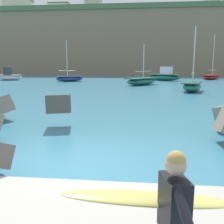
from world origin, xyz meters
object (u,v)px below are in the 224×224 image
at_px(boat_far_centre, 69,78).
at_px(surfer_with_board, 167,214).
at_px(boat_near_left, 211,77).
at_px(station_building_west, 18,8).
at_px(boat_mid_left, 164,76).
at_px(boat_mid_centre, 141,81).
at_px(boat_mid_right, 192,86).
at_px(station_building_east, 94,6).
at_px(boat_near_right, 10,76).
at_px(station_building_central, 60,10).
at_px(mooring_buoy_inner, 47,98).

bearing_deg(boat_far_centre, surfer_with_board, -73.32).
xyz_separation_m(boat_near_left, station_building_west, (-51.38, 30.78, 19.54)).
bearing_deg(station_building_west, boat_mid_left, -39.51).
distance_m(boat_mid_left, station_building_west, 58.13).
distance_m(boat_mid_centre, station_building_west, 62.38).
xyz_separation_m(boat_mid_right, station_building_east, (-19.90, 54.77, 19.73)).
relative_size(boat_mid_left, station_building_east, 0.77).
bearing_deg(station_building_east, boat_mid_centre, -72.57).
xyz_separation_m(boat_mid_centre, station_building_west, (-38.27, 45.24, 19.50)).
bearing_deg(boat_mid_right, station_building_west, 129.21).
bearing_deg(boat_near_right, station_building_west, 111.93).
bearing_deg(surfer_with_board, boat_mid_left, 84.75).
distance_m(boat_far_centre, station_building_west, 50.91).
height_order(boat_mid_centre, station_building_east, station_building_east).
bearing_deg(boat_mid_centre, boat_mid_right, -57.06).
bearing_deg(station_building_central, boat_mid_left, -50.76).
bearing_deg(boat_mid_right, station_building_east, 109.97).
distance_m(mooring_buoy_inner, station_building_central, 67.71).
relative_size(boat_mid_right, boat_far_centre, 1.01).
bearing_deg(boat_far_centre, station_building_east, 93.91).
height_order(boat_near_left, mooring_buoy_inner, boat_near_left).
bearing_deg(boat_mid_right, mooring_buoy_inner, -147.03).
xyz_separation_m(surfer_with_board, station_building_east, (-14.67, 80.12, 19.01)).
xyz_separation_m(boat_mid_left, boat_mid_right, (1.20, -18.44, -0.24)).
height_order(mooring_buoy_inner, station_building_east, station_building_east).
height_order(boat_near_left, boat_mid_right, boat_near_left).
distance_m(boat_near_right, boat_mid_right, 33.10).
height_order(boat_near_left, boat_mid_left, boat_near_left).
height_order(boat_near_right, boat_mid_left, boat_mid_left).
xyz_separation_m(boat_mid_centre, mooring_buoy_inner, (-7.49, -16.37, -0.31)).
relative_size(surfer_with_board, boat_mid_centre, 0.39).
bearing_deg(boat_far_centre, boat_near_left, 18.03).
bearing_deg(boat_near_left, surfer_with_board, -105.27).
height_order(boat_mid_right, station_building_central, station_building_central).
distance_m(surfer_with_board, station_building_central, 85.42).
xyz_separation_m(boat_mid_left, station_building_west, (-42.32, 34.90, 19.24)).
bearing_deg(surfer_with_board, boat_near_right, 119.28).
bearing_deg(boat_mid_centre, boat_near_right, 160.29).
bearing_deg(boat_mid_left, boat_far_centre, -165.87).
bearing_deg(boat_mid_right, surfer_with_board, -101.64).
height_order(surfer_with_board, mooring_buoy_inner, surfer_with_board).
height_order(boat_mid_left, station_building_west, station_building_west).
xyz_separation_m(surfer_with_board, mooring_buoy_inner, (-7.52, 17.09, -1.06)).
height_order(surfer_with_board, boat_near_left, boat_near_left).
distance_m(boat_near_right, boat_far_centre, 11.73).
relative_size(boat_far_centre, station_building_central, 1.03).
height_order(boat_mid_right, boat_far_centre, boat_mid_right).
xyz_separation_m(surfer_with_board, boat_near_right, (-23.47, 41.85, -0.56)).
height_order(boat_mid_centre, station_building_west, station_building_west).
distance_m(boat_mid_right, boat_far_centre, 22.41).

